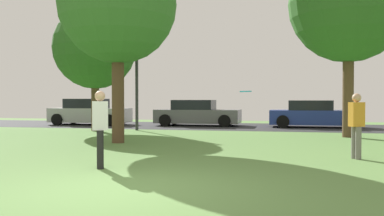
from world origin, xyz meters
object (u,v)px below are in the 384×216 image
Objects in this scene: parked_car_grey at (197,114)px; frisbee_disc at (246,91)px; maple_tree_near at (95,48)px; street_lamp_post at (137,82)px; oak_tree_left at (349,3)px; parked_car_blue at (314,115)px; maple_tree_far at (118,5)px; person_catcher at (100,126)px; person_thrower at (356,123)px; parked_car_silver at (89,113)px.

frisbee_disc is at bearing -72.98° from parked_car_grey.
maple_tree_near reaches higher than frisbee_disc.
maple_tree_near is 1.26× the size of street_lamp_post.
parked_car_grey is at bearing 141.79° from oak_tree_left.
street_lamp_post reaches higher than frisbee_disc.
frisbee_disc is at bearing -99.43° from parked_car_blue.
maple_tree_near is 11.45m from frisbee_disc.
maple_tree_far reaches higher than person_catcher.
parked_car_blue is 9.21m from street_lamp_post.
person_thrower is 16.89m from parked_car_silver.
person_thrower is at bearing -17.44° from maple_tree_far.
oak_tree_left reaches higher than person_catcher.
maple_tree_near is 1.26× the size of parked_car_blue.
maple_tree_near is 6.84m from parked_car_grey.
maple_tree_far reaches higher than maple_tree_near.
parked_car_silver is 6.16m from parked_car_grey.
person_thrower reaches higher than parked_car_silver.
person_catcher is 14.49m from parked_car_grey.
oak_tree_left is at bearing -38.21° from parked_car_grey.
oak_tree_left reaches higher than parked_car_silver.
frisbee_disc is 0.08× the size of street_lamp_post.
parked_car_grey is 1.02× the size of street_lamp_post.
person_catcher reaches higher than parked_car_grey.
maple_tree_far is 10.31m from parked_car_grey.
parked_car_grey is at bearing -87.35° from person_thrower.
street_lamp_post is at bearing -68.51° from person_thrower.
frisbee_disc is at bearing -46.84° from maple_tree_near.
maple_tree_far is at bearing -75.70° from street_lamp_post.
maple_tree_far is at bearing 82.67° from person_catcher.
parked_car_blue is 1.00× the size of street_lamp_post.
person_catcher is at bearing -153.64° from frisbee_disc.
street_lamp_post is at bearing 123.66° from frisbee_disc.
parked_car_grey is at bearing 107.02° from frisbee_disc.
parked_car_grey reaches higher than parked_car_blue.
person_catcher is 15.28m from parked_car_blue.
oak_tree_left is at bearing -9.50° from street_lamp_post.
maple_tree_near is at bearing 123.54° from maple_tree_far.
parked_car_blue is at bearing 54.73° from maple_tree_far.
parked_car_grey is (-1.11, 14.44, -0.24)m from person_catcher.
parked_car_silver is (-12.66, 11.18, -0.19)m from person_thrower.
parked_car_silver is at bearing 121.83° from maple_tree_far.
parked_car_blue is at bearing 2.62° from parked_car_silver.
parked_car_silver is at bearing -174.57° from parked_car_grey.
frisbee_disc reaches higher than parked_car_grey.
person_thrower is (7.10, -2.23, -3.67)m from maple_tree_far.
frisbee_disc is at bearing 0.00° from person_thrower.
person_catcher is 0.35× the size of parked_car_grey.
parked_car_grey is (0.58, 9.53, -3.89)m from maple_tree_far.
maple_tree_far is at bearing -58.17° from parked_car_silver.
person_thrower is at bearing -61.00° from parked_car_grey.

